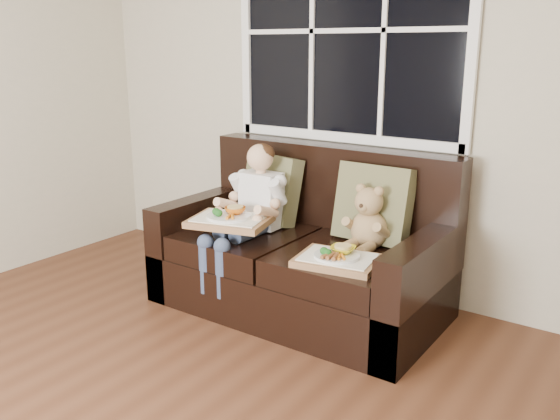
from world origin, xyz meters
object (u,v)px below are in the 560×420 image
Objects in this scene: loveseat at (305,258)px; teddy_bear at (368,222)px; child at (252,203)px; tray_left at (230,219)px; tray_right at (338,258)px.

loveseat is 4.48× the size of teddy_bear.
loveseat is at bearing -173.51° from teddy_bear.
child is 0.21m from tray_left.
teddy_bear is 0.36m from tray_right.
teddy_bear is 0.81× the size of tray_right.
child is at bearing 155.84° from tray_right.
child reaches higher than tray_right.
child is 1.56× the size of tray_left.
tray_left is at bearing 171.29° from tray_right.
loveseat is 0.50m from teddy_bear.
teddy_bear is 0.81m from tray_left.
tray_left is at bearing -135.91° from loveseat.
loveseat reaches higher than tray_right.
child is at bearing -159.52° from loveseat.
tray_left reaches higher than tray_right.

